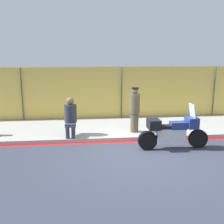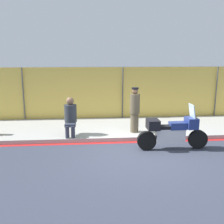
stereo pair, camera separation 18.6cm
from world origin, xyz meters
TOP-DOWN VIEW (x-y plane):
  - ground_plane at (0.00, 0.00)m, footprint 120.00×120.00m
  - sidewalk at (0.00, 2.60)m, footprint 32.12×2.97m
  - curb_paint_stripe at (0.00, 1.03)m, footprint 32.12×0.18m
  - storefront_fence at (-0.00, 4.17)m, footprint 30.51×0.17m
  - motorcycle at (1.09, 0.26)m, footprint 2.25×0.50m
  - officer_standing at (0.15, 1.77)m, footprint 0.36×0.36m
  - person_seated_on_curb at (-2.15, 1.60)m, footprint 0.43×0.71m

SIDE VIEW (x-z plane):
  - ground_plane at x=0.00m, z-range 0.00..0.00m
  - curb_paint_stripe at x=0.00m, z-range 0.00..0.01m
  - sidewalk at x=0.00m, z-range 0.00..0.14m
  - motorcycle at x=1.09m, z-range -0.14..1.29m
  - person_seated_on_curb at x=-2.15m, z-range 0.21..1.55m
  - officer_standing at x=0.15m, z-range 0.16..1.80m
  - storefront_fence at x=0.00m, z-range 0.00..2.40m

